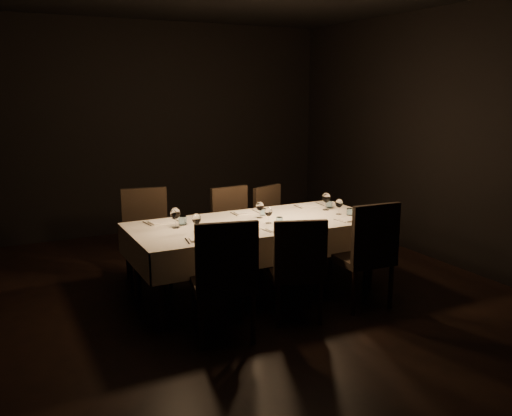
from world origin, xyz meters
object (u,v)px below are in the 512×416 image
chair_near_left (224,276)px  chair_near_right (367,251)px  chair_near_center (297,265)px  chair_far_left (147,232)px  chair_far_center (235,226)px  dining_table (256,229)px  chair_far_right (274,221)px

chair_near_left → chair_near_right: 1.49m
chair_near_left → chair_near_center: size_ratio=1.09×
chair_near_center → chair_far_left: bearing=-42.1°
chair_near_right → chair_far_center: 1.69m
dining_table → chair_near_right: chair_near_right is taller
dining_table → chair_far_left: bearing=136.3°
chair_far_left → chair_far_center: 1.01m
chair_near_left → chair_far_left: (-0.17, 1.70, -0.02)m
chair_near_center → chair_far_center: chair_near_center is taller
chair_near_left → chair_near_center: (0.73, 0.06, -0.04)m
chair_near_center → chair_far_left: 1.87m
chair_far_left → chair_far_right: chair_far_left is taller
chair_far_center → chair_far_left: bearing=169.5°
dining_table → chair_far_right: bearing=51.4°
dining_table → chair_near_center: 0.80m
chair_near_right → chair_far_right: chair_near_right is taller
chair_far_left → dining_table: bearing=-33.8°
chair_near_center → chair_far_right: (0.64, 1.61, -0.02)m
chair_far_right → chair_near_right: bearing=-106.1°
dining_table → chair_far_left: 1.24m
chair_near_left → dining_table: bearing=-118.0°
chair_near_right → dining_table: bearing=-42.6°
chair_near_center → dining_table: bearing=-70.0°
chair_near_center → chair_far_right: 1.73m
dining_table → chair_near_left: 1.12m
chair_near_right → chair_far_left: 2.34m
chair_near_left → chair_far_center: bearing=-104.9°
chair_near_right → chair_near_left: bearing=5.1°
chair_near_center → chair_near_right: bearing=-162.1°
chair_near_center → chair_near_left: bearing=23.5°
chair_near_right → chair_far_right: 1.62m
dining_table → chair_far_left: chair_far_left is taller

